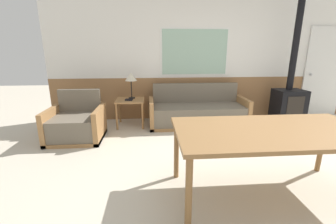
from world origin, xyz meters
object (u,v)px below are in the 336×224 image
Objects in this scene: table_lamp at (131,77)px; dining_table at (273,135)px; couch at (198,113)px; wood_stove at (289,97)px; armchair at (76,125)px; side_table at (130,104)px.

dining_table is (1.61, -2.58, -0.29)m from table_lamp.
wood_stove is at bearing -0.92° from couch.
armchair reaches higher than side_table.
table_lamp is at bearing 173.34° from couch.
table_lamp is (-1.36, 0.16, 0.73)m from couch.
couch is 2.36m from armchair.
side_table is 2.98m from dining_table.
wood_stove is (3.31, -0.19, -0.41)m from table_lamp.
side_table is 0.23× the size of wood_stove.
wood_stove reaches higher than side_table.
armchair is 1.69× the size of table_lamp.
side_table is (-1.39, 0.06, 0.21)m from couch.
wood_stove is (1.69, 2.39, -0.12)m from dining_table.
wood_stove reaches higher than armchair.
table_lamp reaches higher than couch.
dining_table is (0.25, -2.42, 0.44)m from couch.
wood_stove is at bearing -7.78° from armchair.
dining_table is (1.64, -2.48, 0.23)m from side_table.
wood_stove reaches higher than dining_table.
armchair is at bearing 144.31° from dining_table.
couch is 2.47m from dining_table.
side_table is at bearing 178.42° from wood_stove.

